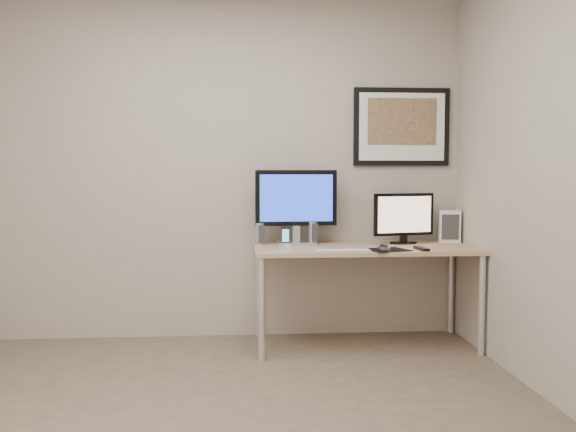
# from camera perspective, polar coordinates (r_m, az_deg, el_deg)

# --- Properties ---
(floor) EXTENTS (3.60, 3.60, 0.00)m
(floor) POSITION_cam_1_polar(r_m,az_deg,el_deg) (3.25, -6.32, -18.82)
(floor) COLOR brown
(floor) RESTS_ON ground
(room) EXTENTS (3.60, 3.60, 3.60)m
(room) POSITION_cam_1_polar(r_m,az_deg,el_deg) (3.47, -6.27, 10.34)
(room) COLOR white
(room) RESTS_ON ground
(desk) EXTENTS (1.60, 0.70, 0.73)m
(desk) POSITION_cam_1_polar(r_m,az_deg,el_deg) (4.47, 7.17, -3.68)
(desk) COLOR #977A49
(desk) RESTS_ON floor
(framed_art) EXTENTS (0.75, 0.04, 0.60)m
(framed_art) POSITION_cam_1_polar(r_m,az_deg,el_deg) (4.85, 10.58, 8.21)
(framed_art) COLOR black
(framed_art) RESTS_ON room
(monitor_large) EXTENTS (0.61, 0.21, 0.55)m
(monitor_large) POSITION_cam_1_polar(r_m,az_deg,el_deg) (4.53, 0.76, 1.19)
(monitor_large) COLOR silver
(monitor_large) RESTS_ON desk
(monitor_tv) EXTENTS (0.48, 0.16, 0.38)m
(monitor_tv) POSITION_cam_1_polar(r_m,az_deg,el_deg) (4.66, 10.78, -0.08)
(monitor_tv) COLOR black
(monitor_tv) RESTS_ON desk
(speaker_left) EXTENTS (0.09, 0.09, 0.16)m
(speaker_left) POSITION_cam_1_polar(r_m,az_deg,el_deg) (4.52, -2.66, -1.69)
(speaker_left) COLOR silver
(speaker_left) RESTS_ON desk
(speaker_right) EXTENTS (0.09, 0.09, 0.17)m
(speaker_right) POSITION_cam_1_polar(r_m,az_deg,el_deg) (4.56, 2.31, -1.59)
(speaker_right) COLOR silver
(speaker_right) RESTS_ON desk
(phone_dock) EXTENTS (0.07, 0.07, 0.14)m
(phone_dock) POSITION_cam_1_polar(r_m,az_deg,el_deg) (4.47, -0.23, -1.92)
(phone_dock) COLOR black
(phone_dock) RESTS_ON desk
(keyboard) EXTENTS (0.38, 0.11, 0.01)m
(keyboard) POSITION_cam_1_polar(r_m,az_deg,el_deg) (4.16, 5.11, -3.23)
(keyboard) COLOR silver
(keyboard) RESTS_ON desk
(mousepad) EXTENTS (0.33, 0.31, 0.00)m
(mousepad) POSITION_cam_1_polar(r_m,az_deg,el_deg) (4.28, 9.27, -3.14)
(mousepad) COLOR black
(mousepad) RESTS_ON desk
(mouse) EXTENTS (0.07, 0.11, 0.04)m
(mouse) POSITION_cam_1_polar(r_m,az_deg,el_deg) (4.28, 8.96, -2.85)
(mouse) COLOR black
(mouse) RESTS_ON mousepad
(remote) EXTENTS (0.07, 0.19, 0.02)m
(remote) POSITION_cam_1_polar(r_m,az_deg,el_deg) (4.33, 12.39, -2.96)
(remote) COLOR black
(remote) RESTS_ON desk
(fan_unit) EXTENTS (0.18, 0.15, 0.24)m
(fan_unit) POSITION_cam_1_polar(r_m,az_deg,el_deg) (4.86, 14.87, -0.94)
(fan_unit) COLOR silver
(fan_unit) RESTS_ON desk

